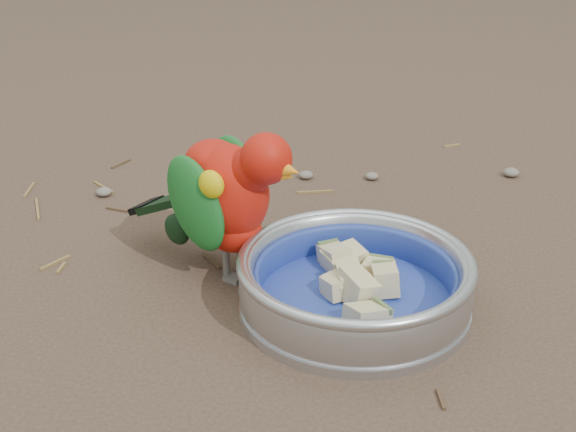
{
  "coord_description": "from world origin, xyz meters",
  "views": [
    {
      "loc": [
        -0.09,
        -0.72,
        0.45
      ],
      "look_at": [
        -0.01,
        0.04,
        0.08
      ],
      "focal_mm": 50.0,
      "sensor_mm": 36.0,
      "label": 1
    }
  ],
  "objects": [
    {
      "name": "ground_debris",
      "position": [
        0.05,
        0.02,
        0.0
      ],
      "size": [
        0.9,
        0.8,
        0.01
      ],
      "primitive_type": null,
      "color": "olive",
      "rests_on": "ground"
    },
    {
      "name": "fruit_wedges",
      "position": [
        0.06,
        -0.02,
        0.03
      ],
      "size": [
        0.14,
        0.14,
        0.03
      ],
      "primitive_type": null,
      "color": "beige",
      "rests_on": "food_bowl"
    },
    {
      "name": "bowl_wall",
      "position": [
        0.06,
        -0.02,
        0.04
      ],
      "size": [
        0.24,
        0.24,
        0.04
      ],
      "primitive_type": null,
      "color": "#B2B2BA",
      "rests_on": "food_bowl"
    },
    {
      "name": "lory_parrot",
      "position": [
        -0.07,
        0.07,
        0.08
      ],
      "size": [
        0.22,
        0.21,
        0.17
      ],
      "primitive_type": null,
      "rotation": [
        0.0,
        0.0,
        -2.29
      ],
      "color": "#B7160A",
      "rests_on": "ground"
    },
    {
      "name": "ground",
      "position": [
        0.0,
        0.0,
        0.0
      ],
      "size": [
        60.0,
        60.0,
        0.0
      ],
      "primitive_type": "plane",
      "color": "#473529"
    },
    {
      "name": "food_bowl",
      "position": [
        0.06,
        -0.02,
        0.01
      ],
      "size": [
        0.24,
        0.24,
        0.02
      ],
      "primitive_type": "cylinder",
      "color": "#B2B2BA",
      "rests_on": "ground"
    }
  ]
}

